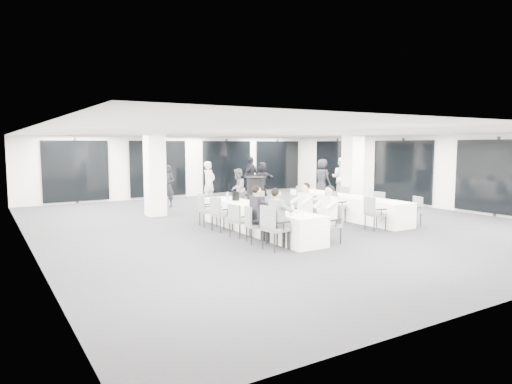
{
  "coord_description": "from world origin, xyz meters",
  "views": [
    {
      "loc": [
        -7.97,
        -11.82,
        2.44
      ],
      "look_at": [
        -0.84,
        -0.2,
        1.01
      ],
      "focal_mm": 32.0,
      "sensor_mm": 36.0,
      "label": 1
    }
  ],
  "objects_px": {
    "cocktail_table": "(256,190)",
    "chair_main_left_fourth": "(220,212)",
    "banquet_table_main": "(258,219)",
    "standing_guest_d": "(251,174)",
    "chair_main_right_near": "(332,221)",
    "chair_main_left_near": "(273,225)",
    "standing_guest_b": "(238,186)",
    "chair_main_left_mid": "(238,219)",
    "chair_side_left_mid": "(334,204)",
    "ice_bucket_far": "(236,196)",
    "chair_side_left_near": "(373,211)",
    "chair_side_right_near": "(414,209)",
    "standing_guest_f": "(262,177)",
    "chair_main_right_fourth": "(272,208)",
    "standing_guest_g": "(168,183)",
    "chair_main_right_mid": "(290,211)",
    "chair_side_right_far": "(342,198)",
    "chair_main_right_second": "(308,217)",
    "chair_main_left_far": "(205,208)",
    "ice_bucket_near": "(281,206)",
    "standing_guest_h": "(341,175)",
    "standing_guest_e": "(322,176)",
    "banquet_table_side": "(346,207)",
    "chair_side_right_mid": "(377,203)",
    "chair_main_left_second": "(253,222)",
    "standing_guest_a": "(209,180)",
    "chair_side_left_far": "(305,199)"
  },
  "relations": [
    {
      "from": "cocktail_table",
      "to": "chair_main_left_fourth",
      "type": "xyz_separation_m",
      "value": [
        -3.95,
        -4.52,
        -0.0
      ]
    },
    {
      "from": "banquet_table_main",
      "to": "standing_guest_d",
      "type": "xyz_separation_m",
      "value": [
        4.42,
        7.79,
        0.68
      ]
    },
    {
      "from": "chair_main_left_fourth",
      "to": "chair_main_right_near",
      "type": "distance_m",
      "value": 3.28
    },
    {
      "from": "cocktail_table",
      "to": "chair_main_left_near",
      "type": "distance_m",
      "value": 8.24
    },
    {
      "from": "chair_main_left_near",
      "to": "standing_guest_b",
      "type": "bearing_deg",
      "value": 151.86
    },
    {
      "from": "chair_main_left_mid",
      "to": "chair_main_left_fourth",
      "type": "relative_size",
      "value": 0.9
    },
    {
      "from": "chair_side_left_mid",
      "to": "ice_bucket_far",
      "type": "bearing_deg",
      "value": -118.21
    },
    {
      "from": "chair_side_left_near",
      "to": "cocktail_table",
      "type": "bearing_deg",
      "value": -173.51
    },
    {
      "from": "chair_side_right_near",
      "to": "standing_guest_f",
      "type": "relative_size",
      "value": 0.48
    },
    {
      "from": "chair_main_right_fourth",
      "to": "standing_guest_g",
      "type": "distance_m",
      "value": 5.81
    },
    {
      "from": "standing_guest_f",
      "to": "chair_main_right_near",
      "type": "bearing_deg",
      "value": 64.65
    },
    {
      "from": "chair_main_right_mid",
      "to": "chair_side_left_near",
      "type": "height_order",
      "value": "chair_main_right_mid"
    },
    {
      "from": "chair_main_right_mid",
      "to": "chair_side_right_far",
      "type": "bearing_deg",
      "value": -53.8
    },
    {
      "from": "chair_main_right_fourth",
      "to": "standing_guest_d",
      "type": "xyz_separation_m",
      "value": [
        3.59,
        7.24,
        0.51
      ]
    },
    {
      "from": "cocktail_table",
      "to": "chair_main_right_fourth",
      "type": "bearing_deg",
      "value": -116.03
    },
    {
      "from": "cocktail_table",
      "to": "chair_main_right_second",
      "type": "bearing_deg",
      "value": -109.72
    },
    {
      "from": "chair_main_left_far",
      "to": "standing_guest_b",
      "type": "height_order",
      "value": "standing_guest_b"
    },
    {
      "from": "chair_main_right_near",
      "to": "ice_bucket_near",
      "type": "bearing_deg",
      "value": 41.86
    },
    {
      "from": "chair_side_right_near",
      "to": "standing_guest_h",
      "type": "xyz_separation_m",
      "value": [
        2.97,
        6.54,
        0.55
      ]
    },
    {
      "from": "chair_side_right_far",
      "to": "ice_bucket_far",
      "type": "relative_size",
      "value": 3.42
    },
    {
      "from": "chair_side_right_far",
      "to": "chair_main_left_far",
      "type": "bearing_deg",
      "value": 82.35
    },
    {
      "from": "chair_main_right_mid",
      "to": "standing_guest_e",
      "type": "bearing_deg",
      "value": -37.96
    },
    {
      "from": "cocktail_table",
      "to": "standing_guest_f",
      "type": "relative_size",
      "value": 0.61
    },
    {
      "from": "cocktail_table",
      "to": "standing_guest_e",
      "type": "relative_size",
      "value": 0.56
    },
    {
      "from": "banquet_table_side",
      "to": "chair_side_right_mid",
      "type": "distance_m",
      "value": 1.02
    },
    {
      "from": "ice_bucket_near",
      "to": "chair_side_left_mid",
      "type": "bearing_deg",
      "value": 24.61
    },
    {
      "from": "banquet_table_main",
      "to": "chair_main_left_fourth",
      "type": "height_order",
      "value": "chair_main_left_fourth"
    },
    {
      "from": "chair_side_left_mid",
      "to": "standing_guest_f",
      "type": "bearing_deg",
      "value": 158.43
    },
    {
      "from": "standing_guest_h",
      "to": "standing_guest_f",
      "type": "bearing_deg",
      "value": 20.47
    },
    {
      "from": "standing_guest_b",
      "to": "chair_main_left_mid",
      "type": "bearing_deg",
      "value": 19.54
    },
    {
      "from": "standing_guest_b",
      "to": "standing_guest_d",
      "type": "bearing_deg",
      "value": -169.11
    },
    {
      "from": "chair_side_left_near",
      "to": "chair_main_right_near",
      "type": "bearing_deg",
      "value": -64.47
    },
    {
      "from": "chair_main_left_second",
      "to": "standing_guest_a",
      "type": "height_order",
      "value": "standing_guest_a"
    },
    {
      "from": "banquet_table_main",
      "to": "chair_side_right_mid",
      "type": "bearing_deg",
      "value": 0.08
    },
    {
      "from": "chair_main_left_second",
      "to": "standing_guest_b",
      "type": "xyz_separation_m",
      "value": [
        2.72,
        5.64,
        0.34
      ]
    },
    {
      "from": "chair_side_right_near",
      "to": "ice_bucket_far",
      "type": "xyz_separation_m",
      "value": [
        -4.57,
        2.85,
        0.39
      ]
    },
    {
      "from": "standing_guest_f",
      "to": "cocktail_table",
      "type": "bearing_deg",
      "value": 49.93
    },
    {
      "from": "banquet_table_side",
      "to": "standing_guest_e",
      "type": "distance_m",
      "value": 5.97
    },
    {
      "from": "banquet_table_side",
      "to": "chair_side_left_near",
      "type": "relative_size",
      "value": 5.2
    },
    {
      "from": "standing_guest_d",
      "to": "standing_guest_f",
      "type": "relative_size",
      "value": 1.16
    },
    {
      "from": "banquet_table_side",
      "to": "standing_guest_d",
      "type": "xyz_separation_m",
      "value": [
        0.64,
        7.19,
        0.68
      ]
    },
    {
      "from": "chair_side_right_mid",
      "to": "chair_main_left_mid",
      "type": "bearing_deg",
      "value": 84.86
    },
    {
      "from": "banquet_table_side",
      "to": "chair_side_right_near",
      "type": "distance_m",
      "value": 2.26
    },
    {
      "from": "banquet_table_side",
      "to": "standing_guest_b",
      "type": "distance_m",
      "value": 4.39
    },
    {
      "from": "chair_side_right_mid",
      "to": "chair_main_left_fourth",
      "type": "bearing_deg",
      "value": 74.13
    },
    {
      "from": "chair_side_left_far",
      "to": "chair_side_right_mid",
      "type": "distance_m",
      "value": 2.39
    },
    {
      "from": "chair_side_right_far",
      "to": "standing_guest_b",
      "type": "distance_m",
      "value": 3.95
    },
    {
      "from": "cocktail_table",
      "to": "chair_main_left_mid",
      "type": "relative_size",
      "value": 1.26
    },
    {
      "from": "banquet_table_side",
      "to": "cocktail_table",
      "type": "height_order",
      "value": "cocktail_table"
    },
    {
      "from": "chair_main_right_fourth",
      "to": "chair_side_left_near",
      "type": "height_order",
      "value": "chair_main_right_fourth"
    }
  ]
}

